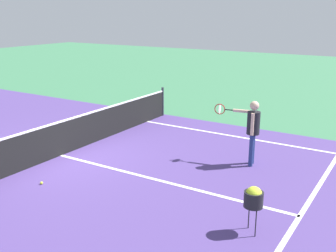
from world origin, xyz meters
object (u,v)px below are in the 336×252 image
(player_near, at_px, (252,126))
(tennis_ball_near_net, at_px, (41,183))
(net, at_px, (60,138))
(ball_hopper, at_px, (254,197))

(player_near, height_order, tennis_ball_near_net, player_near)
(net, bearing_deg, tennis_ball_near_net, -146.82)
(tennis_ball_near_net, bearing_deg, player_near, -44.14)
(ball_hopper, xyz_separation_m, tennis_ball_near_net, (-0.56, 4.78, -0.64))
(player_near, distance_m, ball_hopper, 3.36)
(net, height_order, tennis_ball_near_net, net)
(net, height_order, player_near, player_near)
(player_near, xyz_separation_m, tennis_ball_near_net, (-3.67, 3.56, -1.00))
(net, xyz_separation_m, tennis_ball_near_net, (-1.59, -1.04, -0.46))
(ball_hopper, relative_size, tennis_ball_near_net, 13.25)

